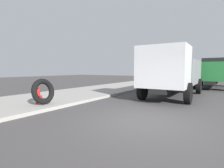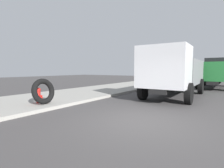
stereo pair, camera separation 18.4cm
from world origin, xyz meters
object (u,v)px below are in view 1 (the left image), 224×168
object	(u,v)px
fire_hydrant	(38,95)
dump_truck_green	(213,71)
loose_tire	(43,91)
dump_truck_gray	(173,72)

from	to	relation	value
fire_hydrant	dump_truck_green	xyz separation A→B (m)	(14.97, -6.38, 1.06)
fire_hydrant	loose_tire	distance (m)	0.49
fire_hydrant	loose_tire	size ratio (longest dim) A/B	0.63
fire_hydrant	dump_truck_green	distance (m)	16.31
dump_truck_green	loose_tire	bearing A→B (deg)	158.41
fire_hydrant	dump_truck_gray	world-z (taller)	dump_truck_gray
dump_truck_green	fire_hydrant	bearing A→B (deg)	156.91
loose_tire	dump_truck_green	distance (m)	16.15
dump_truck_green	dump_truck_gray	bearing A→B (deg)	168.01
loose_tire	dump_truck_green	world-z (taller)	dump_truck_green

